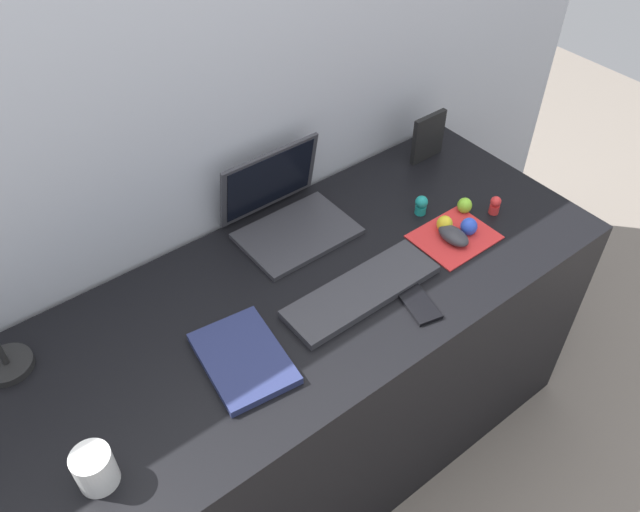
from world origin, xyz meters
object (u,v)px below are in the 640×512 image
laptop (285,210)px  picture_frame (428,137)px  cell_phone (418,303)px  mouse (453,236)px  toy_figurine_teal (421,205)px  coffee_mug (95,469)px  toy_figurine_yellow (445,224)px  toy_figurine_blue (469,227)px  notebook_pad (243,358)px  toy_figurine_lime (465,205)px  keyboard (362,291)px  toy_figurine_red (495,205)px

laptop → picture_frame: size_ratio=2.00×
laptop → cell_phone: size_ratio=2.34×
cell_phone → picture_frame: bearing=57.1°
mouse → toy_figurine_teal: (0.02, 0.14, 0.01)m
coffee_mug → toy_figurine_yellow: size_ratio=1.84×
toy_figurine_blue → notebook_pad: bearing=179.0°
mouse → toy_figurine_teal: bearing=83.7°
coffee_mug → toy_figurine_lime: (1.14, 0.13, -0.02)m
cell_phone → keyboard: bearing=140.9°
toy_figurine_lime → toy_figurine_yellow: size_ratio=0.95×
toy_figurine_lime → notebook_pad: bearing=-175.8°
cell_phone → coffee_mug: (-0.79, 0.05, 0.04)m
notebook_pad → toy_figurine_yellow: (0.67, 0.04, 0.01)m
keyboard → mouse: mouse is taller
laptop → mouse: laptop is taller
laptop → toy_figurine_lime: 0.50m
toy_figurine_lime → toy_figurine_yellow: (-0.10, -0.02, 0.00)m
mouse → toy_figurine_blue: toy_figurine_blue is taller
keyboard → toy_figurine_red: (0.49, 0.01, 0.02)m
cell_phone → toy_figurine_teal: (0.25, 0.24, 0.02)m
keyboard → cell_phone: size_ratio=3.20×
picture_frame → toy_figurine_teal: (-0.20, -0.18, -0.05)m
laptop → keyboard: (-0.00, -0.32, -0.04)m
laptop → coffee_mug: (-0.71, -0.39, -0.01)m
toy_figurine_red → toy_figurine_lime: toy_figurine_red is taller
picture_frame → toy_figurine_blue: (-0.16, -0.32, -0.05)m
picture_frame → toy_figurine_blue: size_ratio=2.99×
mouse → toy_figurine_blue: 0.06m
cell_phone → toy_figurine_yellow: bearing=45.2°
toy_figurine_red → toy_figurine_yellow: 0.17m
notebook_pad → coffee_mug: bearing=-162.2°
notebook_pad → toy_figurine_red: toy_figurine_red is taller
cell_phone → toy_figurine_yellow: (0.24, 0.15, 0.02)m
picture_frame → toy_figurine_red: bearing=-97.1°
laptop → coffee_mug: 0.81m
picture_frame → toy_figurine_red: picture_frame is taller
keyboard → notebook_pad: same height
picture_frame → coffee_mug: size_ratio=1.71×
toy_figurine_teal → keyboard: bearing=-157.9°
laptop → picture_frame: bearing=-0.8°
toy_figurine_red → picture_frame: bearing=82.9°
keyboard → notebook_pad: 0.34m
picture_frame → toy_figurine_teal: bearing=-137.8°
notebook_pad → toy_figurine_blue: bearing=6.3°
mouse → picture_frame: size_ratio=0.64×
notebook_pad → picture_frame: size_ratio=1.60×
mouse → cell_phone: bearing=-155.5°
toy_figurine_yellow → toy_figurine_red: bearing=-11.1°
toy_figurine_blue → toy_figurine_lime: toy_figurine_blue is taller
toy_figurine_lime → toy_figurine_teal: bearing=144.5°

